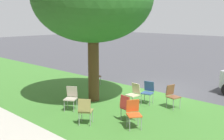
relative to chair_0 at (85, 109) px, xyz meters
name	(u,v)px	position (x,y,z in m)	size (l,w,h in m)	color
ground	(158,90)	(0.70, -5.11, -0.52)	(80.00, 80.00, 0.00)	#424247
grass_verge	(111,106)	(0.70, -1.91, -0.52)	(48.00, 6.00, 0.01)	#3D752D
chair_0	(85,109)	(0.00, 0.00, 0.00)	(0.58, 0.58, 0.88)	olive
chair_1	(134,93)	(0.10, -2.55, 0.00)	(0.46, 0.46, 0.88)	beige
chair_2	(127,106)	(-0.76, -1.14, 0.00)	(0.46, 0.47, 0.88)	#B7332D
chair_3	(172,95)	(-1.09, -3.35, 0.00)	(0.50, 0.49, 0.88)	brown
chair_4	(134,112)	(-1.26, -0.86, 0.00)	(0.58, 0.58, 0.88)	#C64C1E
chair_5	(148,91)	(-0.10, -3.18, 0.00)	(0.50, 0.51, 0.88)	#335184
chair_6	(95,74)	(3.75, -3.93, 0.00)	(0.53, 0.53, 0.88)	brown
chair_7	(71,96)	(1.46, -0.58, 0.00)	(0.57, 0.58, 0.88)	#ADA393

